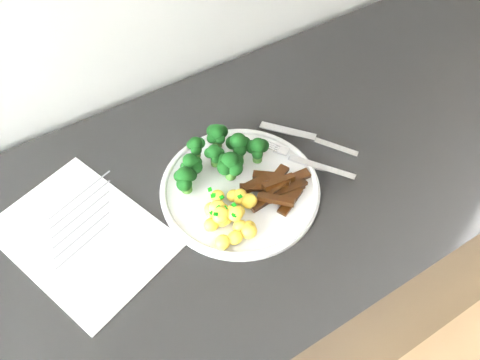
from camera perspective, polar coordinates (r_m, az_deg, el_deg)
counter at (r=1.18m, az=-3.92°, el=-15.42°), size 2.28×0.57×0.86m
recipe_paper at (r=0.80m, az=-17.97°, el=-6.26°), size 0.27×0.32×0.00m
plate at (r=0.81m, az=0.00°, el=-0.96°), size 0.27×0.27×0.02m
broccoli at (r=0.81m, az=-2.47°, el=2.95°), size 0.18×0.11×0.06m
potatoes at (r=0.76m, az=-1.20°, el=-4.06°), size 0.10×0.11×0.04m
beef_strips at (r=0.80m, az=4.28°, el=-0.96°), size 0.12×0.10×0.03m
fork at (r=0.84m, az=7.94°, el=2.17°), size 0.10×0.16×0.02m
knife at (r=0.88m, az=9.46°, el=4.32°), size 0.12×0.16×0.02m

